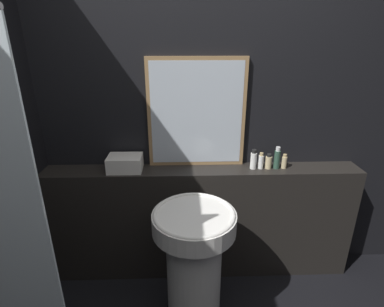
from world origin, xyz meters
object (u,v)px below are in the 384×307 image
at_px(lotion_bottle, 269,162).
at_px(body_wash_bottle, 277,159).
at_px(mirror, 197,114).
at_px(hand_soap_bottle, 284,162).
at_px(conditioner_bottle, 261,161).
at_px(shampoo_bottle, 254,160).
at_px(towel_stack, 125,163).
at_px(pedestal_sink, 194,263).

distance_m(lotion_bottle, body_wash_bottle, 0.06).
distance_m(mirror, hand_soap_bottle, 0.71).
height_order(mirror, body_wash_bottle, mirror).
bearing_deg(conditioner_bottle, body_wash_bottle, 0.00).
bearing_deg(lotion_bottle, body_wash_bottle, 0.00).
bearing_deg(mirror, conditioner_bottle, -10.96).
bearing_deg(hand_soap_bottle, shampoo_bottle, 180.00).
distance_m(towel_stack, lotion_bottle, 1.02).
distance_m(lotion_bottle, hand_soap_bottle, 0.11).
xyz_separation_m(shampoo_bottle, hand_soap_bottle, (0.22, -0.00, -0.02)).
xyz_separation_m(mirror, hand_soap_bottle, (0.63, -0.09, -0.33)).
height_order(lotion_bottle, body_wash_bottle, body_wash_bottle).
bearing_deg(shampoo_bottle, towel_stack, 180.00).
xyz_separation_m(conditioner_bottle, body_wash_bottle, (0.11, 0.00, 0.02)).
relative_size(towel_stack, shampoo_bottle, 1.64).
xyz_separation_m(shampoo_bottle, conditioner_bottle, (0.05, -0.00, -0.01)).
bearing_deg(towel_stack, mirror, 9.94).
xyz_separation_m(towel_stack, conditioner_bottle, (0.96, -0.00, 0.00)).
height_order(pedestal_sink, mirror, mirror).
distance_m(conditioner_bottle, body_wash_bottle, 0.12).
height_order(body_wash_bottle, hand_soap_bottle, body_wash_bottle).
bearing_deg(mirror, pedestal_sink, -93.76).
relative_size(pedestal_sink, conditioner_bottle, 7.08).
xyz_separation_m(pedestal_sink, lotion_bottle, (0.55, 0.49, 0.46)).
relative_size(mirror, conditioner_bottle, 6.39).
bearing_deg(body_wash_bottle, mirror, 171.19).
bearing_deg(pedestal_sink, towel_stack, 133.63).
bearing_deg(hand_soap_bottle, conditioner_bottle, 180.00).
bearing_deg(pedestal_sink, shampoo_bottle, 48.03).
relative_size(towel_stack, lotion_bottle, 2.15).
xyz_separation_m(conditioner_bottle, lotion_bottle, (0.06, 0.00, -0.00)).
height_order(pedestal_sink, body_wash_bottle, body_wash_bottle).
distance_m(mirror, towel_stack, 0.61).
relative_size(mirror, lotion_bottle, 6.93).
relative_size(lotion_bottle, hand_soap_bottle, 1.04).
xyz_separation_m(conditioner_bottle, hand_soap_bottle, (0.17, 0.00, -0.01)).
relative_size(pedestal_sink, lotion_bottle, 7.68).
height_order(shampoo_bottle, lotion_bottle, shampoo_bottle).
bearing_deg(conditioner_bottle, mirror, 169.04).
xyz_separation_m(pedestal_sink, mirror, (0.04, 0.58, 0.79)).
distance_m(pedestal_sink, body_wash_bottle, 0.92).
distance_m(pedestal_sink, shampoo_bottle, 0.81).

